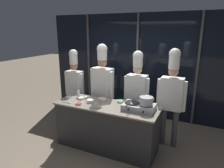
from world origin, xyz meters
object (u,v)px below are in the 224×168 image
(prep_bowl_bell_pepper, at_px, (79,103))
(prep_bowl_shrimp, at_px, (102,99))
(stock_pot, at_px, (146,101))
(portable_stove, at_px, (139,107))
(prep_bowl_chicken, at_px, (68,97))
(prep_bowl_rice, at_px, (90,101))
(serving_spoon_solid, at_px, (68,102))
(squeeze_bottle_clear, at_px, (79,93))
(chef_pastry, at_px, (172,92))
(prep_bowl_garlic, at_px, (88,97))
(chef_sous, at_px, (102,83))
(prep_bowl_bean_sprouts, at_px, (81,98))
(frying_pan, at_px, (132,101))
(chef_line, at_px, (137,89))
(serving_spoon_slotted, at_px, (98,107))
(chef_head, at_px, (75,82))
(prep_bowl_scallions, at_px, (121,101))

(prep_bowl_bell_pepper, xyz_separation_m, prep_bowl_shrimp, (0.31, 0.37, 0.01))
(stock_pot, xyz_separation_m, prep_bowl_bell_pepper, (-1.26, -0.23, -0.17))
(portable_stove, xyz_separation_m, prep_bowl_chicken, (-1.52, -0.04, -0.03))
(prep_bowl_rice, xyz_separation_m, serving_spoon_solid, (-0.39, -0.21, -0.03))
(prep_bowl_chicken, xyz_separation_m, prep_bowl_shrimp, (0.71, 0.18, 0.00))
(stock_pot, relative_size, squeeze_bottle_clear, 1.42)
(stock_pot, height_order, chef_pastry, chef_pastry)
(squeeze_bottle_clear, bearing_deg, prep_bowl_garlic, 3.93)
(prep_bowl_chicken, relative_size, chef_sous, 0.05)
(prep_bowl_bean_sprouts, height_order, serving_spoon_solid, prep_bowl_bean_sprouts)
(frying_pan, distance_m, serving_spoon_solid, 1.27)
(prep_bowl_shrimp, bearing_deg, squeeze_bottle_clear, -176.73)
(portable_stove, relative_size, chef_line, 0.30)
(stock_pot, height_order, serving_spoon_slotted, stock_pot)
(frying_pan, distance_m, chef_line, 0.61)
(serving_spoon_solid, bearing_deg, stock_pot, 9.50)
(prep_bowl_bell_pepper, xyz_separation_m, chef_line, (0.89, 0.82, 0.17))
(chef_head, height_order, chef_pastry, chef_pastry)
(prep_bowl_rice, distance_m, chef_line, 0.99)
(stock_pot, distance_m, squeeze_bottle_clear, 1.50)
(prep_bowl_garlic, bearing_deg, prep_bowl_scallions, 7.44)
(prep_bowl_scallions, bearing_deg, serving_spoon_slotted, -120.20)
(prep_bowl_garlic, xyz_separation_m, prep_bowl_bean_sprouts, (-0.11, -0.09, -0.01))
(squeeze_bottle_clear, bearing_deg, prep_bowl_bell_pepper, -55.42)
(stock_pot, distance_m, chef_pastry, 0.66)
(squeeze_bottle_clear, relative_size, prep_bowl_rice, 1.26)
(prep_bowl_bell_pepper, height_order, prep_bowl_rice, prep_bowl_rice)
(prep_bowl_shrimp, bearing_deg, chef_head, 155.80)
(prep_bowl_scallions, relative_size, serving_spoon_solid, 0.69)
(portable_stove, xyz_separation_m, chef_head, (-1.79, 0.58, 0.11))
(serving_spoon_solid, bearing_deg, serving_spoon_slotted, 1.68)
(serving_spoon_slotted, bearing_deg, chef_head, 143.24)
(squeeze_bottle_clear, distance_m, chef_line, 1.23)
(prep_bowl_rice, distance_m, prep_bowl_bean_sprouts, 0.29)
(serving_spoon_solid, height_order, chef_pastry, chef_pastry)
(prep_bowl_scallions, relative_size, chef_head, 0.08)
(prep_bowl_chicken, relative_size, chef_pastry, 0.05)
(prep_bowl_scallions, bearing_deg, stock_pot, -20.81)
(prep_bowl_garlic, bearing_deg, serving_spoon_slotted, -38.92)
(prep_bowl_bean_sprouts, bearing_deg, prep_bowl_garlic, 37.67)
(frying_pan, bearing_deg, serving_spoon_solid, -168.74)
(stock_pot, relative_size, prep_bowl_shrimp, 1.56)
(prep_bowl_chicken, distance_m, chef_line, 1.44)
(portable_stove, bearing_deg, serving_spoon_slotted, -161.84)
(prep_bowl_shrimp, height_order, chef_line, chef_line)
(portable_stove, relative_size, prep_bowl_scallions, 3.89)
(squeeze_bottle_clear, distance_m, chef_pastry, 1.89)
(prep_bowl_scallions, distance_m, chef_head, 1.40)
(prep_bowl_chicken, bearing_deg, serving_spoon_solid, -53.62)
(portable_stove, xyz_separation_m, squeeze_bottle_clear, (-1.36, 0.11, 0.03))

